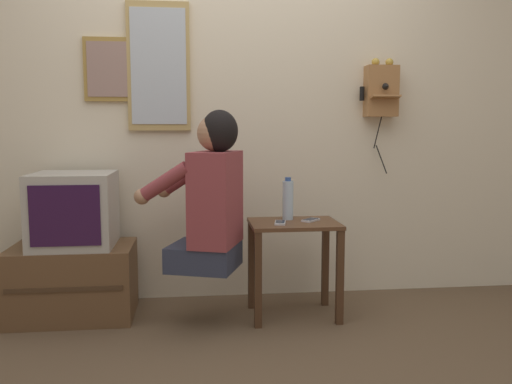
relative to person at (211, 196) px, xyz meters
The scene contains 12 objects.
ground_plane 1.02m from the person, 78.04° to the right, with size 14.00×14.00×0.00m, color brown.
wall_back 0.79m from the person, 75.53° to the left, with size 6.80×0.05×2.55m.
side_table 0.59m from the person, 11.89° to the left, with size 0.52×0.39×0.57m.
person is the anchor object (origin of this frame).
tv_stand 0.99m from the person, 163.78° to the left, with size 0.70×0.47×0.43m.
television 0.83m from the person, 162.86° to the left, with size 0.46×0.47×0.43m.
wall_phone_antique 1.38m from the person, 23.15° to the left, with size 0.25×0.18×0.75m.
framed_picture 1.09m from the person, 138.59° to the left, with size 0.32×0.03×0.39m.
wall_mirror 0.97m from the person, 119.84° to the left, with size 0.39×0.03×0.79m.
cell_phone_held 0.44m from the person, ahead, with size 0.08×0.13×0.01m.
cell_phone_spare 0.63m from the person, 11.68° to the left, with size 0.13×0.13×0.01m.
water_bottle 0.51m from the person, 22.24° to the left, with size 0.07×0.07×0.26m.
Camera 1 is at (-0.24, -2.29, 1.12)m, focal length 38.00 mm.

